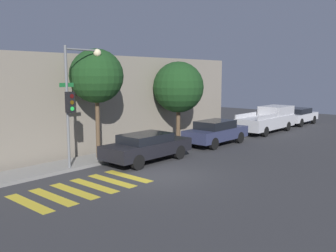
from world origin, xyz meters
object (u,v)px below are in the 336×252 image
object	(u,v)px
traffic_light_pole	(76,91)
sedan_near_corner	(147,146)
sedan_middle	(216,132)
pickup_truck	(268,119)
tree_near_corner	(97,76)
tree_midblock	(178,87)
sedan_far_end	(298,116)

from	to	relation	value
traffic_light_pole	sedan_near_corner	bearing A→B (deg)	-22.17
sedan_near_corner	sedan_middle	world-z (taller)	sedan_middle
sedan_near_corner	pickup_truck	bearing A→B (deg)	0.00
tree_near_corner	tree_midblock	size ratio (longest dim) A/B	1.09
traffic_light_pole	tree_near_corner	xyz separation A→B (m)	(1.78, 0.81, 0.62)
pickup_truck	tree_midblock	size ratio (longest dim) A/B	1.15
tree_near_corner	tree_midblock	distance (m)	6.24
sedan_far_end	tree_near_corner	xyz separation A→B (m)	(-19.61, 2.08, 3.39)
sedan_middle	sedan_far_end	xyz separation A→B (m)	(12.35, 0.00, -0.04)
sedan_middle	sedan_near_corner	bearing A→B (deg)	180.00
traffic_light_pole	tree_midblock	bearing A→B (deg)	5.82
sedan_near_corner	tree_near_corner	bearing A→B (deg)	122.61
sedan_middle	pickup_truck	size ratio (longest dim) A/B	0.79
pickup_truck	sedan_near_corner	bearing A→B (deg)	-180.00
sedan_near_corner	tree_midblock	size ratio (longest dim) A/B	0.93
sedan_near_corner	tree_midblock	xyz separation A→B (m)	(4.87, 2.08, 2.70)
sedan_near_corner	tree_near_corner	world-z (taller)	tree_near_corner
sedan_near_corner	tree_near_corner	distance (m)	4.19
traffic_light_pole	sedan_far_end	size ratio (longest dim) A/B	1.23
sedan_near_corner	tree_midblock	world-z (taller)	tree_midblock
sedan_near_corner	pickup_truck	size ratio (longest dim) A/B	0.81
tree_midblock	sedan_far_end	bearing A→B (deg)	-8.84
sedan_far_end	tree_midblock	bearing A→B (deg)	171.16
sedan_near_corner	sedan_middle	xyz separation A→B (m)	(5.93, 0.00, 0.03)
traffic_light_pole	tree_midblock	world-z (taller)	traffic_light_pole
sedan_middle	sedan_far_end	world-z (taller)	sedan_middle
sedan_far_end	tree_near_corner	world-z (taller)	tree_near_corner
pickup_truck	sedan_far_end	xyz separation A→B (m)	(5.51, -0.00, -0.18)
sedan_near_corner	sedan_far_end	distance (m)	18.28
tree_near_corner	sedan_far_end	bearing A→B (deg)	-6.07
traffic_light_pole	sedan_far_end	world-z (taller)	traffic_light_pole
pickup_truck	tree_near_corner	world-z (taller)	tree_near_corner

